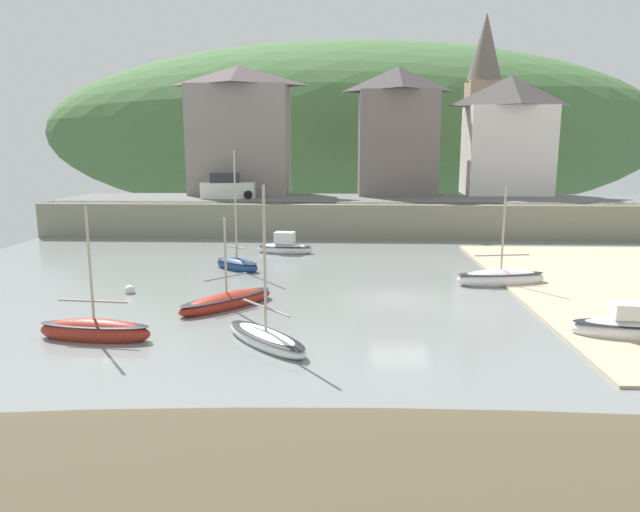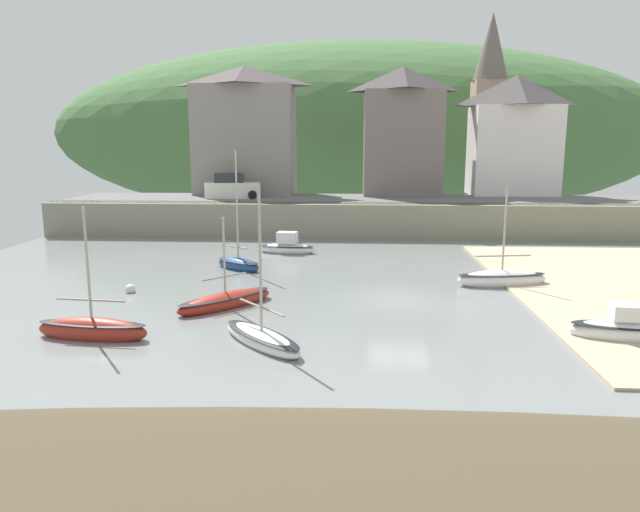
% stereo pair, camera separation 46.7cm
% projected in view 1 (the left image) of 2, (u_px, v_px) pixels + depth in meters
% --- Properties ---
extents(ground, '(48.00, 41.00, 0.61)m').
position_uv_depth(ground, '(489.00, 390.00, 15.17)').
color(ground, gray).
extents(quay_seawall, '(48.00, 9.40, 2.40)m').
position_uv_depth(quay_seawall, '(378.00, 217.00, 41.56)').
color(quay_seawall, gray).
rests_on(quay_seawall, ground).
extents(hillside_backdrop, '(80.00, 44.00, 22.68)m').
position_uv_depth(hillside_backdrop, '(351.00, 133.00, 77.39)').
color(hillside_backdrop, '#46703C').
rests_on(hillside_backdrop, ground).
extents(waterfront_building_left, '(8.36, 5.48, 10.41)m').
position_uv_depth(waterfront_building_left, '(240.00, 130.00, 48.38)').
color(waterfront_building_left, gray).
rests_on(waterfront_building_left, ground).
extents(waterfront_building_centre, '(6.51, 6.13, 10.27)m').
position_uv_depth(waterfront_building_centre, '(397.00, 130.00, 47.87)').
color(waterfront_building_centre, slate).
rests_on(waterfront_building_centre, ground).
extents(waterfront_building_right, '(7.05, 4.69, 9.54)m').
position_uv_depth(waterfront_building_right, '(508.00, 135.00, 47.56)').
color(waterfront_building_right, white).
rests_on(waterfront_building_right, ground).
extents(church_with_spire, '(3.00, 3.00, 15.16)m').
position_uv_depth(church_with_spire, '(483.00, 101.00, 50.99)').
color(church_with_spire, tan).
rests_on(church_with_spire, ground).
extents(fishing_boat_green, '(2.95, 2.60, 6.37)m').
position_uv_depth(fishing_boat_green, '(237.00, 264.00, 30.59)').
color(fishing_boat_green, navy).
rests_on(fishing_boat_green, ground).
extents(dinghy_open_wooden, '(3.51, 3.74, 5.36)m').
position_uv_depth(dinghy_open_wooden, '(266.00, 338.00, 19.03)').
color(dinghy_open_wooden, white).
rests_on(dinghy_open_wooden, ground).
extents(sailboat_blue_trim, '(3.48, 1.57, 1.45)m').
position_uv_depth(sailboat_blue_trim, '(285.00, 247.00, 35.23)').
color(sailboat_blue_trim, white).
rests_on(sailboat_blue_trim, ground).
extents(sailboat_tall_mast, '(4.37, 1.81, 4.78)m').
position_uv_depth(sailboat_tall_mast, '(501.00, 278.00, 27.25)').
color(sailboat_tall_mast, white).
rests_on(sailboat_tall_mast, ground).
extents(sailboat_white_hull, '(4.08, 1.68, 1.44)m').
position_uv_depth(sailboat_white_hull, '(633.00, 328.00, 19.63)').
color(sailboat_white_hull, white).
rests_on(sailboat_white_hull, ground).
extents(sailboat_nearest_shore, '(3.99, 1.30, 4.69)m').
position_uv_depth(sailboat_nearest_shore, '(95.00, 331.00, 19.55)').
color(sailboat_nearest_shore, maroon).
rests_on(sailboat_nearest_shore, ground).
extents(sailboat_far_left, '(3.80, 4.04, 3.82)m').
position_uv_depth(sailboat_far_left, '(227.00, 301.00, 23.43)').
color(sailboat_far_left, maroon).
rests_on(sailboat_far_left, ground).
extents(parked_car_near_slipway, '(4.21, 1.98, 1.95)m').
position_uv_depth(parked_car_near_slipway, '(228.00, 188.00, 44.82)').
color(parked_car_near_slipway, silver).
rests_on(parked_car_near_slipway, ground).
extents(mooring_buoy, '(0.46, 0.46, 0.46)m').
position_uv_depth(mooring_buoy, '(130.00, 290.00, 25.67)').
color(mooring_buoy, silver).
rests_on(mooring_buoy, ground).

